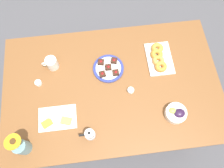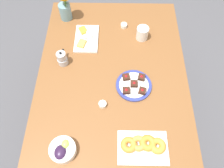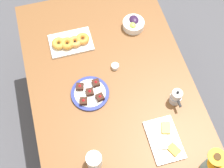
{
  "view_description": "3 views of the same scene",
  "coord_description": "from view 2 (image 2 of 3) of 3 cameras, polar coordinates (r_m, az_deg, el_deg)",
  "views": [
    {
      "loc": [
        0.07,
        0.56,
        2.24
      ],
      "look_at": [
        0.0,
        0.0,
        0.78
      ],
      "focal_mm": 35.0,
      "sensor_mm": 36.0,
      "label": 1
    },
    {
      "loc": [
        -0.69,
        -0.01,
        1.98
      ],
      "look_at": [
        0.0,
        0.0,
        0.78
      ],
      "focal_mm": 35.0,
      "sensor_mm": 36.0,
      "label": 2
    },
    {
      "loc": [
        0.85,
        -0.23,
        2.44
      ],
      "look_at": [
        0.0,
        0.0,
        0.78
      ],
      "focal_mm": 50.0,
      "sensor_mm": 36.0,
      "label": 3
    }
  ],
  "objects": [
    {
      "name": "cheese_platter",
      "position": [
        1.65,
        -6.76,
        11.78
      ],
      "size": [
        0.26,
        0.17,
        0.03
      ],
      "color": "white",
      "rests_on": "dining_table"
    },
    {
      "name": "ground_plane",
      "position": [
        2.09,
        -0.0,
        -10.69
      ],
      "size": [
        6.0,
        6.0,
        0.0
      ],
      "primitive_type": "plane",
      "color": "#4C4C51"
    },
    {
      "name": "flower_vase",
      "position": [
        1.78,
        -12.13,
        18.45
      ],
      "size": [
        0.12,
        0.11,
        0.24
      ],
      "color": "#6B939E",
      "rests_on": "dining_table"
    },
    {
      "name": "dessert_plate",
      "position": [
        1.42,
        5.71,
        -0.28
      ],
      "size": [
        0.23,
        0.23,
        0.05
      ],
      "color": "navy",
      "rests_on": "dining_table"
    },
    {
      "name": "grape_bowl",
      "position": [
        1.27,
        -12.78,
        -16.44
      ],
      "size": [
        0.15,
        0.15,
        0.07
      ],
      "color": "white",
      "rests_on": "dining_table"
    },
    {
      "name": "coffee_mug",
      "position": [
        1.64,
        7.93,
        13.07
      ],
      "size": [
        0.12,
        0.09,
        0.1
      ],
      "color": "white",
      "rests_on": "dining_table"
    },
    {
      "name": "dining_table",
      "position": [
        1.49,
        -0.0,
        -2.4
      ],
      "size": [
        1.6,
        1.0,
        0.74
      ],
      "color": "brown",
      "rests_on": "ground_plane"
    },
    {
      "name": "moka_pot",
      "position": [
        1.52,
        -12.88,
        6.49
      ],
      "size": [
        0.11,
        0.07,
        0.12
      ],
      "color": "#B7B7BC",
      "rests_on": "dining_table"
    },
    {
      "name": "croissant_platter",
      "position": [
        1.26,
        8.16,
        -15.64
      ],
      "size": [
        0.19,
        0.28,
        0.05
      ],
      "color": "white",
      "rests_on": "dining_table"
    },
    {
      "name": "jam_cup_honey",
      "position": [
        1.34,
        -2.47,
        -5.3
      ],
      "size": [
        0.05,
        0.05,
        0.03
      ],
      "color": "white",
      "rests_on": "dining_table"
    },
    {
      "name": "jam_cup_berry",
      "position": [
        1.73,
        3.13,
        15.07
      ],
      "size": [
        0.05,
        0.05,
        0.03
      ],
      "color": "white",
      "rests_on": "dining_table"
    }
  ]
}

